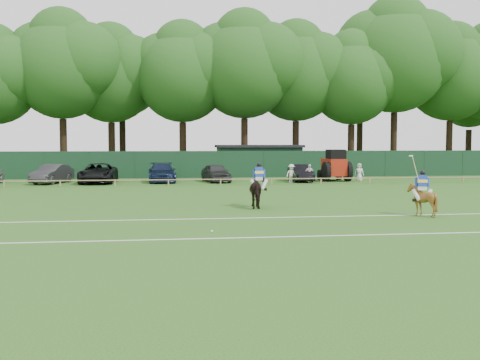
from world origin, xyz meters
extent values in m
plane|color=#1E4C14|center=(0.00, 0.00, 0.00)|extent=(160.00, 160.00, 0.00)
imported|color=black|center=(1.44, 2.79, 0.88)|extent=(1.01, 2.10, 1.75)
imported|color=brown|center=(8.19, -1.29, 0.73)|extent=(1.53, 1.63, 1.47)
imported|color=#323235|center=(-12.26, 21.54, 0.77)|extent=(2.91, 4.94, 1.54)
imported|color=black|center=(-8.62, 21.44, 0.80)|extent=(2.80, 5.84, 1.61)
imported|color=#111C38|center=(-3.51, 22.02, 0.79)|extent=(2.37, 5.50, 1.58)
imported|color=#333336|center=(0.96, 21.48, 0.76)|extent=(2.49, 4.72, 1.53)
imported|color=black|center=(8.09, 21.04, 0.72)|extent=(1.66, 4.40, 1.44)
imported|color=silver|center=(6.94, 19.50, 0.76)|extent=(1.13, 0.93, 1.53)
imported|color=silver|center=(8.45, 19.51, 0.76)|extent=(0.92, 0.46, 1.52)
imported|color=silver|center=(13.04, 20.53, 0.76)|extent=(0.86, 0.69, 1.53)
cube|color=silver|center=(1.44, 2.79, 1.48)|extent=(0.37, 0.27, 0.18)
cube|color=#1938B6|center=(1.44, 2.79, 1.80)|extent=(0.41, 0.32, 0.51)
cube|color=yellow|center=(1.44, 2.79, 1.78)|extent=(0.44, 0.30, 0.18)
sphere|color=black|center=(1.44, 2.79, 2.17)|extent=(0.25, 0.25, 0.25)
cylinder|color=silver|center=(1.70, 2.74, 1.18)|extent=(0.42, 0.33, 0.59)
cylinder|color=silver|center=(1.18, 2.75, 1.18)|extent=(0.42, 0.34, 0.59)
cube|color=silver|center=(8.19, -1.29, 1.26)|extent=(0.42, 0.36, 0.18)
cube|color=#1938B6|center=(8.19, -1.29, 1.58)|extent=(0.47, 0.41, 0.51)
cube|color=yellow|center=(8.19, -1.29, 1.56)|extent=(0.50, 0.40, 0.18)
sphere|color=black|center=(8.19, -1.29, 1.95)|extent=(0.25, 0.25, 0.25)
cylinder|color=silver|center=(8.42, -1.41, 0.96)|extent=(0.45, 0.29, 0.59)
cylinder|color=silver|center=(7.92, -1.26, 0.96)|extent=(0.40, 0.43, 0.59)
cylinder|color=tan|center=(7.91, -1.15, 2.13)|extent=(0.11, 0.63, 1.17)
sphere|color=silver|center=(-1.58, -4.67, 0.04)|extent=(0.09, 0.09, 0.09)
cube|color=silver|center=(0.00, -6.00, 0.01)|extent=(60.00, 0.10, 0.01)
cube|color=silver|center=(0.00, -1.00, 0.01)|extent=(60.00, 0.10, 0.01)
cube|color=#997F5B|center=(0.00, 18.00, 0.45)|extent=(62.00, 0.08, 0.08)
cube|color=#14351E|center=(0.00, 27.00, 1.25)|extent=(92.00, 0.04, 2.50)
cube|color=#14331E|center=(6.00, 30.00, 1.40)|extent=(8.00, 4.00, 2.80)
cube|color=black|center=(6.00, 30.00, 2.92)|extent=(8.40, 4.40, 0.24)
cube|color=#9B1F0E|center=(11.13, 21.50, 1.18)|extent=(1.55, 2.74, 1.46)
cube|color=black|center=(11.14, 21.05, 2.19)|extent=(1.40, 1.50, 1.01)
cylinder|color=black|center=(10.20, 20.68, 0.84)|extent=(0.40, 1.69, 1.68)
cylinder|color=black|center=(12.11, 20.75, 0.84)|extent=(0.40, 1.69, 1.68)
cylinder|color=black|center=(10.25, 22.59, 0.45)|extent=(0.37, 0.91, 0.90)
cylinder|color=black|center=(11.93, 22.65, 0.45)|extent=(0.37, 0.91, 0.90)
camera|label=1|loc=(-3.27, -25.06, 3.31)|focal=42.00mm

